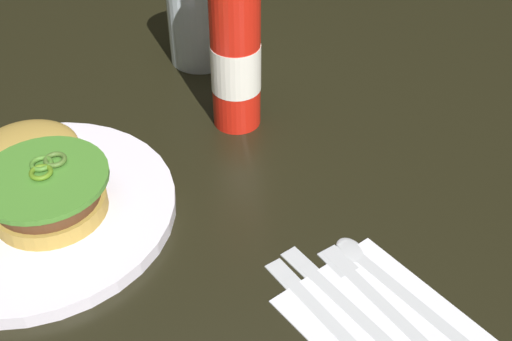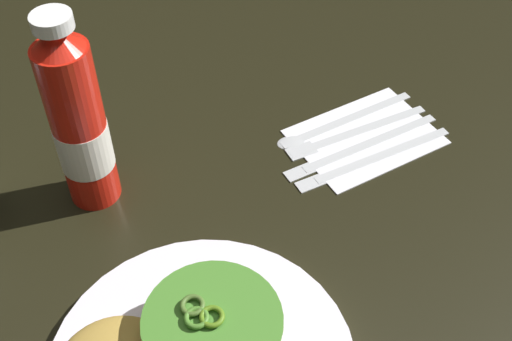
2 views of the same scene
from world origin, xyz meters
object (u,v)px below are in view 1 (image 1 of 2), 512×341
object	(u,v)px
ketchup_bottle	(235,44)
water_glass	(200,22)
spoon_utensil	(394,283)
butter_knife	(357,313)
dinner_plate	(36,210)
burger_sandwich	(39,176)
napkin	(390,328)
steak_knife	(337,327)
fork_utensil	(385,304)

from	to	relation	value
ketchup_bottle	water_glass	xyz separation A→B (m)	(0.16, -0.01, -0.05)
spoon_utensil	butter_knife	size ratio (longest dim) A/B	0.91
dinner_plate	burger_sandwich	bearing A→B (deg)	-30.41
napkin	burger_sandwich	bearing A→B (deg)	41.64
dinner_plate	napkin	bearing A→B (deg)	-135.11
steak_knife	dinner_plate	bearing A→B (deg)	41.64
dinner_plate	steak_knife	distance (m)	0.33
ketchup_bottle	napkin	xyz separation A→B (m)	(-0.34, -0.01, -0.11)
burger_sandwich	butter_knife	world-z (taller)	burger_sandwich
butter_knife	spoon_utensil	bearing A→B (deg)	-70.79
burger_sandwich	steak_knife	bearing A→B (deg)	-141.93
dinner_plate	steak_knife	bearing A→B (deg)	-138.36
burger_sandwich	butter_knife	xyz separation A→B (m)	(-0.26, -0.23, -0.03)
burger_sandwich	napkin	bearing A→B (deg)	-138.36
burger_sandwich	water_glass	xyz separation A→B (m)	(0.22, -0.25, 0.02)
water_glass	butter_knife	world-z (taller)	water_glass
napkin	spoon_utensil	distance (m)	0.05
spoon_utensil	fork_utensil	xyz separation A→B (m)	(-0.02, 0.02, 0.00)
ketchup_bottle	butter_knife	world-z (taller)	ketchup_bottle
steak_knife	butter_knife	bearing A→B (deg)	-73.61
water_glass	napkin	size ratio (longest dim) A/B	0.65
water_glass	burger_sandwich	bearing A→B (deg)	131.15
dinner_plate	ketchup_bottle	world-z (taller)	ketchup_bottle
ketchup_bottle	spoon_utensil	size ratio (longest dim) A/B	1.20
ketchup_bottle	fork_utensil	size ratio (longest dim) A/B	1.20
fork_utensil	steak_knife	xyz separation A→B (m)	(-0.01, 0.05, 0.00)
water_glass	fork_utensil	xyz separation A→B (m)	(-0.47, -0.01, -0.05)
water_glass	spoon_utensil	distance (m)	0.46
butter_knife	fork_utensil	bearing A→B (deg)	-91.55
ketchup_bottle	steak_knife	xyz separation A→B (m)	(-0.32, 0.03, -0.10)
ketchup_bottle	water_glass	distance (m)	0.17
burger_sandwich	fork_utensil	bearing A→B (deg)	-135.04
dinner_plate	fork_utensil	size ratio (longest dim) A/B	1.43
burger_sandwich	water_glass	distance (m)	0.33
dinner_plate	napkin	xyz separation A→B (m)	(-0.26, -0.26, -0.01)
steak_knife	water_glass	bearing A→B (deg)	-4.91
burger_sandwich	ketchup_bottle	distance (m)	0.26
spoon_utensil	water_glass	bearing A→B (deg)	3.68
napkin	fork_utensil	world-z (taller)	fork_utensil
ketchup_bottle	spoon_utensil	distance (m)	0.32
steak_knife	ketchup_bottle	bearing A→B (deg)	-5.83
napkin	steak_knife	world-z (taller)	steak_knife
spoon_utensil	butter_knife	distance (m)	0.05
napkin	butter_knife	distance (m)	0.03
spoon_utensil	fork_utensil	world-z (taller)	same
steak_knife	spoon_utensil	bearing A→B (deg)	-71.71
butter_knife	ketchup_bottle	bearing A→B (deg)	-1.71
burger_sandwich	steak_knife	distance (m)	0.34
dinner_plate	butter_knife	size ratio (longest dim) A/B	1.30
dinner_plate	burger_sandwich	distance (m)	0.03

